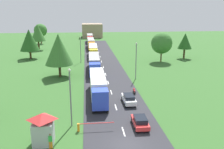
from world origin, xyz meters
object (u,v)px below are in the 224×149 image
at_px(car_second, 129,99).
at_px(distant_building, 92,30).
at_px(truck_lead, 98,86).
at_px(truck_fifth, 90,38).
at_px(barrier_gate, 85,126).
at_px(tree_elm, 41,30).
at_px(tree_ash, 59,49).
at_px(person_lead, 50,141).
at_px(tree_maple, 162,43).
at_px(lamppost_lead, 70,95).
at_px(guard_booth, 43,129).
at_px(tree_oak, 185,41).
at_px(tree_birch, 38,33).
at_px(lamppost_second, 136,59).
at_px(motorcycle_courier, 134,91).
at_px(truck_third, 93,50).
at_px(lamppost_third, 81,48).
at_px(truck_second, 94,63).
at_px(truck_fourth, 91,43).
at_px(tree_lime, 29,40).
at_px(car_lead, 140,121).

xyz_separation_m(car_second, distant_building, (-3.20, 98.74, 2.76)).
distance_m(truck_lead, truck_fifth, 72.59).
height_order(truck_fifth, barrier_gate, truck_fifth).
xyz_separation_m(tree_elm, tree_ash, (13.86, -57.47, 0.45)).
bearing_deg(person_lead, tree_maple, 59.48).
xyz_separation_m(car_second, lamppost_lead, (-8.80, -6.91, 3.50)).
bearing_deg(guard_booth, person_lead, -51.06).
bearing_deg(tree_oak, tree_ash, -154.24).
bearing_deg(tree_oak, tree_birch, 156.17).
bearing_deg(distant_building, lamppost_second, -85.11).
bearing_deg(tree_ash, truck_lead, -61.80).
xyz_separation_m(motorcycle_courier, guard_booth, (-13.55, -15.83, 1.33)).
xyz_separation_m(truck_third, car_second, (4.48, -40.74, -1.29)).
bearing_deg(lamppost_lead, truck_fifth, 87.27).
distance_m(lamppost_third, tree_birch, 28.67).
bearing_deg(barrier_gate, tree_birch, 104.77).
distance_m(car_second, distant_building, 98.83).
bearing_deg(tree_oak, truck_second, -154.10).
bearing_deg(guard_booth, tree_birch, 100.52).
xyz_separation_m(truck_second, tree_ash, (-7.93, -3.74, 4.05)).
distance_m(car_second, lamppost_second, 15.31).
height_order(barrier_gate, person_lead, person_lead).
distance_m(truck_lead, car_second, 5.96).
distance_m(truck_fourth, tree_lime, 26.56).
bearing_deg(truck_third, truck_fifth, 90.61).
distance_m(truck_fourth, person_lead, 70.63).
relative_size(truck_lead, lamppost_third, 1.86).
bearing_deg(guard_booth, tree_lime, 103.35).
distance_m(truck_second, truck_fourth, 36.36).
xyz_separation_m(truck_fourth, tree_elm, (-21.83, 17.37, 3.64)).
bearing_deg(tree_ash, tree_birch, 106.64).
relative_size(truck_second, distant_building, 1.25).
bearing_deg(truck_lead, tree_elm, 106.79).
bearing_deg(lamppost_second, car_lead, -99.93).
distance_m(person_lead, tree_oak, 59.07).
bearing_deg(guard_booth, truck_second, 78.14).
height_order(truck_second, lamppost_second, lamppost_second).
relative_size(lamppost_third, tree_oak, 0.95).
bearing_deg(tree_maple, truck_fourth, 126.78).
distance_m(barrier_gate, tree_oak, 54.00).
distance_m(barrier_gate, distant_building, 107.39).
bearing_deg(truck_lead, tree_lime, 117.37).
bearing_deg(tree_lime, tree_maple, -12.16).
height_order(truck_second, car_second, truck_second).
xyz_separation_m(barrier_gate, lamppost_second, (11.10, 22.86, 3.78)).
bearing_deg(barrier_gate, lamppost_third, 91.63).
bearing_deg(truck_second, tree_oak, 25.90).
height_order(truck_lead, barrier_gate, truck_lead).
distance_m(tree_elm, tree_lime, 35.61).
xyz_separation_m(truck_lead, tree_elm, (-21.81, 72.29, 3.58)).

